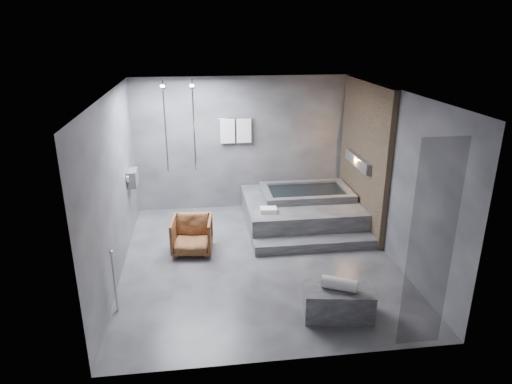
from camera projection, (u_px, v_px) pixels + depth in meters
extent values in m
plane|color=#2E2E30|center=(259.00, 259.00, 7.75)|extent=(5.00, 5.00, 0.00)
cube|color=#4D4D4F|center=(259.00, 93.00, 6.79)|extent=(4.50, 5.00, 0.04)
cube|color=#38383D|center=(243.00, 144.00, 9.60)|extent=(4.50, 0.04, 2.80)
cube|color=#38383D|center=(290.00, 255.00, 4.94)|extent=(4.50, 0.04, 2.80)
cube|color=#38383D|center=(114.00, 188.00, 7.00)|extent=(0.04, 5.00, 2.80)
cube|color=#38383D|center=(393.00, 176.00, 7.55)|extent=(0.04, 5.00, 2.80)
cube|color=#8A7051|center=(363.00, 156.00, 8.71)|extent=(0.10, 2.40, 2.78)
cube|color=#FF9938|center=(359.00, 161.00, 8.73)|extent=(0.14, 1.20, 0.20)
cube|color=gray|center=(133.00, 178.00, 8.41)|extent=(0.16, 0.42, 0.30)
imported|color=beige|center=(133.00, 182.00, 8.34)|extent=(0.08, 0.08, 0.21)
imported|color=beige|center=(134.00, 180.00, 8.53)|extent=(0.07, 0.07, 0.15)
cylinder|color=silver|center=(194.00, 126.00, 8.89)|extent=(0.04, 0.04, 1.80)
cylinder|color=silver|center=(165.00, 127.00, 8.82)|extent=(0.04, 0.04, 1.80)
cylinder|color=silver|center=(235.00, 119.00, 9.34)|extent=(0.75, 0.02, 0.02)
cube|color=white|center=(227.00, 131.00, 9.38)|extent=(0.30, 0.06, 0.50)
cube|color=white|center=(244.00, 131.00, 9.43)|extent=(0.30, 0.06, 0.50)
cylinder|color=silver|center=(115.00, 282.00, 6.22)|extent=(0.04, 0.04, 0.90)
cube|color=black|center=(431.00, 248.00, 5.21)|extent=(0.55, 0.01, 2.60)
cube|color=#333336|center=(301.00, 211.00, 9.15)|extent=(2.20, 2.00, 0.50)
cube|color=#333336|center=(315.00, 244.00, 8.10)|extent=(2.20, 0.36, 0.18)
cube|color=#353537|center=(338.00, 302.00, 6.20)|extent=(0.99, 0.64, 0.42)
imported|color=#402110|center=(192.00, 235.00, 7.92)|extent=(0.75, 0.76, 0.64)
cylinder|color=white|center=(339.00, 284.00, 6.08)|extent=(0.50, 0.37, 0.17)
cube|color=white|center=(268.00, 210.00, 8.42)|extent=(0.32, 0.25, 0.08)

